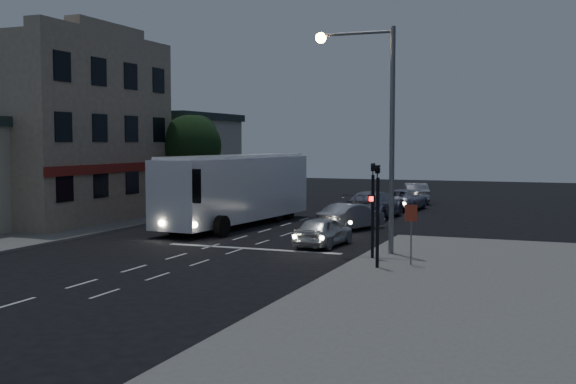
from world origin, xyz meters
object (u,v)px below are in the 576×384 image
at_px(regulatory_sign, 411,225).
at_px(street_tree, 190,143).
at_px(car_suv, 323,231).
at_px(traffic_signal_main, 373,198).
at_px(streetlight, 376,113).
at_px(car_sedan_b, 374,205).
at_px(car_sedan_c, 404,200).
at_px(car_sedan_a, 351,217).
at_px(car_extra, 415,193).
at_px(traffic_signal_side, 378,203).
at_px(tour_bus, 236,188).

relative_size(regulatory_sign, street_tree, 0.35).
xyz_separation_m(car_suv, traffic_signal_main, (2.99, -3.02, 1.75)).
bearing_deg(regulatory_sign, streetlight, 128.75).
xyz_separation_m(car_sedan_b, streetlight, (3.64, -13.82, 4.91)).
bearing_deg(car_sedan_c, street_tree, 31.11).
distance_m(car_sedan_a, car_extra, 17.48).
relative_size(car_sedan_b, traffic_signal_side, 1.38).
relative_size(car_sedan_a, street_tree, 0.68).
bearing_deg(car_suv, traffic_signal_main, 138.97).
bearing_deg(streetlight, car_sedan_c, 98.95).
height_order(car_suv, car_sedan_c, car_sedan_c).
height_order(car_sedan_a, car_sedan_b, car_sedan_b).
bearing_deg(car_extra, streetlight, 79.81).
relative_size(traffic_signal_main, streetlight, 0.46).
relative_size(car_sedan_a, streetlight, 0.47).
height_order(traffic_signal_main, streetlight, streetlight).
xyz_separation_m(car_extra, regulatory_sign, (5.39, -27.63, 0.84)).
bearing_deg(car_extra, car_suv, 73.74).
bearing_deg(car_suv, streetlight, 153.94).
bearing_deg(traffic_signal_main, traffic_signal_side, -70.51).
distance_m(traffic_signal_main, street_tree, 21.38).
distance_m(car_sedan_a, street_tree, 13.85).
distance_m(car_suv, traffic_signal_main, 4.60).
bearing_deg(traffic_signal_main, tour_bus, 138.96).
relative_size(regulatory_sign, streetlight, 0.24).
bearing_deg(street_tree, car_sedan_b, 4.81).
xyz_separation_m(car_sedan_a, regulatory_sign, (5.21, -10.16, 0.90)).
distance_m(tour_bus, car_sedan_a, 6.51).
bearing_deg(car_sedan_a, car_sedan_b, -67.57).
height_order(tour_bus, car_extra, tour_bus).
height_order(car_sedan_a, traffic_signal_side, traffic_signal_side).
height_order(car_sedan_a, car_extra, car_extra).
relative_size(tour_bus, car_sedan_b, 2.25).
bearing_deg(car_suv, regulatory_sign, 143.54).
height_order(tour_bus, car_suv, tour_bus).
bearing_deg(car_suv, car_sedan_c, -84.63).
height_order(car_suv, street_tree, street_tree).
xyz_separation_m(traffic_signal_side, street_tree, (-16.51, 16.22, 2.08)).
bearing_deg(street_tree, traffic_signal_side, -44.50).
relative_size(car_sedan_b, car_extra, 1.23).
relative_size(tour_bus, traffic_signal_main, 3.11).
xyz_separation_m(traffic_signal_main, street_tree, (-15.81, 14.25, 2.08)).
bearing_deg(streetlight, regulatory_sign, -51.25).
relative_size(car_extra, traffic_signal_side, 1.12).
distance_m(car_sedan_a, car_sedan_b, 6.12).
bearing_deg(tour_bus, traffic_signal_main, -36.35).
relative_size(car_suv, streetlight, 0.43).
bearing_deg(traffic_signal_side, car_sedan_a, 110.73).
xyz_separation_m(traffic_signal_main, traffic_signal_side, (0.70, -1.98, 0.00)).
bearing_deg(car_sedan_c, car_suv, 93.63).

